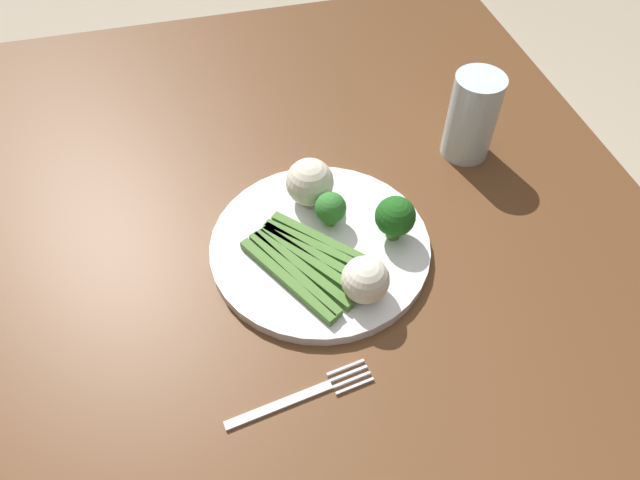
# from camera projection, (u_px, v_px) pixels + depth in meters

# --- Properties ---
(dining_table) EXTENTS (1.35, 0.98, 0.76)m
(dining_table) POSITION_uv_depth(u_px,v_px,m) (317.00, 331.00, 0.78)
(dining_table) COLOR brown
(dining_table) RESTS_ON ground_plane
(plate) EXTENTS (0.28, 0.28, 0.01)m
(plate) POSITION_uv_depth(u_px,v_px,m) (320.00, 246.00, 0.74)
(plate) COLOR white
(plate) RESTS_ON dining_table
(asparagus_bundle) EXTENTS (0.18, 0.16, 0.01)m
(asparagus_bundle) POSITION_uv_depth(u_px,v_px,m) (308.00, 262.00, 0.71)
(asparagus_bundle) COLOR #47752D
(asparagus_bundle) RESTS_ON plate
(broccoli_right) EXTENTS (0.05, 0.05, 0.06)m
(broccoli_right) POSITION_uv_depth(u_px,v_px,m) (395.00, 217.00, 0.71)
(broccoli_right) COLOR #4C7F2B
(broccoli_right) RESTS_ON plate
(broccoli_back) EXTENTS (0.04, 0.04, 0.05)m
(broccoli_back) POSITION_uv_depth(u_px,v_px,m) (331.00, 208.00, 0.73)
(broccoli_back) COLOR #609E3D
(broccoli_back) RESTS_ON plate
(cauliflower_left) EXTENTS (0.06, 0.06, 0.06)m
(cauliflower_left) POSITION_uv_depth(u_px,v_px,m) (365.00, 280.00, 0.66)
(cauliflower_left) COLOR white
(cauliflower_left) RESTS_ON plate
(cauliflower_edge) EXTENTS (0.06, 0.06, 0.06)m
(cauliflower_edge) POSITION_uv_depth(u_px,v_px,m) (310.00, 182.00, 0.76)
(cauliflower_edge) COLOR silver
(cauliflower_edge) RESTS_ON plate
(fork) EXTENTS (0.04, 0.17, 0.00)m
(fork) POSITION_uv_depth(u_px,v_px,m) (302.00, 396.00, 0.61)
(fork) COLOR silver
(fork) RESTS_ON dining_table
(water_glass) EXTENTS (0.07, 0.07, 0.13)m
(water_glass) POSITION_uv_depth(u_px,v_px,m) (472.00, 117.00, 0.82)
(water_glass) COLOR silver
(water_glass) RESTS_ON dining_table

